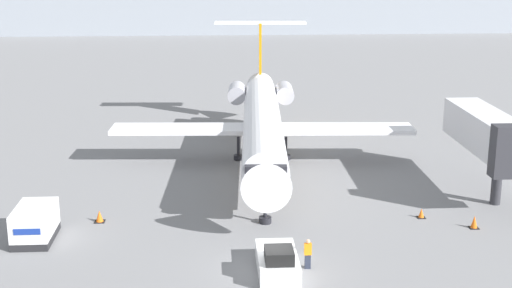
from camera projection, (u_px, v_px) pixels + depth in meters
ground_plane at (272, 274)px, 38.32m from camera, size 600.00×600.00×0.00m
airplane_main at (262, 121)px, 57.47m from camera, size 24.65×32.59×10.07m
pushback_tug at (277, 261)px, 38.29m from camera, size 2.14×4.42×1.75m
luggage_cart at (35, 224)px, 42.54m from camera, size 2.18×3.72×2.08m
worker_near_tug at (308, 253)px, 38.72m from camera, size 0.40×0.24×1.71m
traffic_cone_left at (99, 216)px, 45.54m from camera, size 0.66×0.66×0.77m
traffic_cone_right at (421, 213)px, 46.26m from camera, size 0.53×0.53×0.62m
traffic_cone_mid at (474, 222)px, 44.50m from camera, size 0.58×0.58×0.82m
jet_bridge at (489, 134)px, 49.73m from camera, size 3.20×11.31×6.19m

